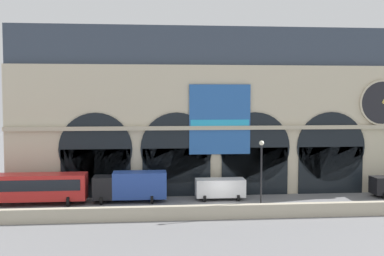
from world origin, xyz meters
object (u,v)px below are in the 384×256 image
van_center (220,188)px  street_lamp_quayside (261,168)px  bus_west (31,187)px  box_truck_midwest (131,186)px

van_center → street_lamp_quayside: size_ratio=0.75×
bus_west → street_lamp_quayside: street_lamp_quayside is taller
bus_west → street_lamp_quayside: (22.08, -6.30, 2.63)m
box_truck_midwest → street_lamp_quayside: size_ratio=1.09×
van_center → street_lamp_quayside: street_lamp_quayside is taller
box_truck_midwest → van_center: bearing=1.5°
bus_west → street_lamp_quayside: 23.11m
van_center → bus_west: bearing=-178.3°
van_center → box_truck_midwest: bearing=-178.5°
box_truck_midwest → van_center: (9.37, 0.24, -0.45)m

